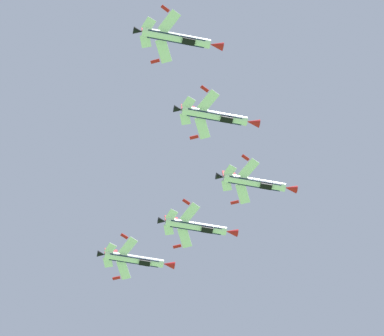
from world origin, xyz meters
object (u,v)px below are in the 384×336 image
(fighter_jet_left_wing, at_px, (197,227))
(fighter_jet_right_wing, at_px, (216,116))
(fighter_jet_lead, at_px, (256,183))
(fighter_jet_right_outer, at_px, (178,38))
(fighter_jet_left_outer, at_px, (135,259))

(fighter_jet_left_wing, relative_size, fighter_jet_right_wing, 1.00)
(fighter_jet_lead, distance_m, fighter_jet_right_outer, 33.35)
(fighter_jet_left_wing, relative_size, fighter_jet_right_outer, 1.00)
(fighter_jet_right_outer, bearing_deg, fighter_jet_lead, 142.13)
(fighter_jet_right_wing, distance_m, fighter_jet_left_outer, 38.08)
(fighter_jet_lead, distance_m, fighter_jet_left_wing, 14.65)
(fighter_jet_lead, xyz_separation_m, fighter_jet_right_outer, (-9.68, -31.86, 1.76))
(fighter_jet_right_wing, distance_m, fighter_jet_right_outer, 16.33)
(fighter_jet_lead, bearing_deg, fighter_jet_left_outer, -141.10)
(fighter_jet_right_wing, height_order, fighter_jet_left_outer, fighter_jet_left_outer)
(fighter_jet_lead, xyz_separation_m, fighter_jet_left_wing, (-12.51, 7.39, -1.85))
(fighter_jet_left_wing, xyz_separation_m, fighter_jet_right_outer, (2.83, -39.25, 3.62))
(fighter_jet_right_wing, relative_size, fighter_jet_right_outer, 1.00)
(fighter_jet_right_wing, bearing_deg, fighter_jet_right_outer, -36.70)
(fighter_jet_left_outer, relative_size, fighter_jet_right_outer, 1.00)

